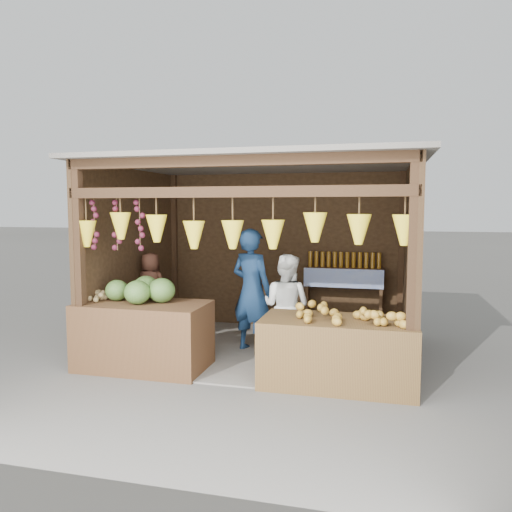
{
  "coord_description": "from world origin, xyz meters",
  "views": [
    {
      "loc": [
        1.62,
        -6.75,
        2.02
      ],
      "look_at": [
        -0.06,
        -0.1,
        1.36
      ],
      "focal_mm": 35.0,
      "sensor_mm": 36.0,
      "label": 1
    }
  ],
  "objects_px": {
    "counter_right": "(338,352)",
    "woman_standing": "(286,306)",
    "counter_left": "(143,336)",
    "vendor_seated": "(151,287)",
    "man_standing": "(252,290)"
  },
  "relations": [
    {
      "from": "woman_standing",
      "to": "counter_right",
      "type": "bearing_deg",
      "value": 148.1
    },
    {
      "from": "man_standing",
      "to": "woman_standing",
      "type": "distance_m",
      "value": 0.59
    },
    {
      "from": "counter_right",
      "to": "vendor_seated",
      "type": "height_order",
      "value": "vendor_seated"
    },
    {
      "from": "counter_left",
      "to": "counter_right",
      "type": "height_order",
      "value": "counter_left"
    },
    {
      "from": "woman_standing",
      "to": "vendor_seated",
      "type": "distance_m",
      "value": 2.17
    },
    {
      "from": "counter_right",
      "to": "man_standing",
      "type": "bearing_deg",
      "value": 140.29
    },
    {
      "from": "counter_right",
      "to": "vendor_seated",
      "type": "xyz_separation_m",
      "value": [
        -2.91,
        1.21,
        0.46
      ]
    },
    {
      "from": "counter_right",
      "to": "woman_standing",
      "type": "relative_size",
      "value": 1.23
    },
    {
      "from": "man_standing",
      "to": "counter_left",
      "type": "bearing_deg",
      "value": 65.22
    },
    {
      "from": "counter_left",
      "to": "woman_standing",
      "type": "xyz_separation_m",
      "value": [
        1.67,
        0.87,
        0.29
      ]
    },
    {
      "from": "woman_standing",
      "to": "counter_left",
      "type": "bearing_deg",
      "value": 44.96
    },
    {
      "from": "counter_left",
      "to": "counter_right",
      "type": "bearing_deg",
      "value": -0.39
    },
    {
      "from": "counter_left",
      "to": "woman_standing",
      "type": "bearing_deg",
      "value": 27.69
    },
    {
      "from": "counter_left",
      "to": "woman_standing",
      "type": "distance_m",
      "value": 1.9
    },
    {
      "from": "counter_left",
      "to": "man_standing",
      "type": "relative_size",
      "value": 0.93
    }
  ]
}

